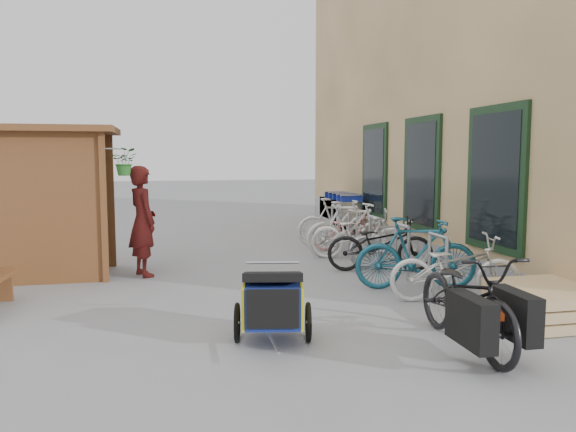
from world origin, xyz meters
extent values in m
plane|color=gray|center=(0.00, 0.00, 0.00)|extent=(80.00, 80.00, 0.00)
cube|color=#DFB680|center=(6.50, 4.50, 3.50)|extent=(6.00, 13.00, 7.00)
cube|color=gray|center=(3.58, 4.50, 0.15)|extent=(0.18, 13.00, 0.30)
cube|color=black|center=(3.47, 0.50, 1.60)|extent=(0.06, 1.50, 2.20)
cube|color=black|center=(3.44, 0.50, 1.60)|extent=(0.02, 1.25, 1.95)
cube|color=black|center=(3.47, 3.00, 1.60)|extent=(0.06, 1.50, 2.20)
cube|color=black|center=(3.44, 3.00, 1.60)|extent=(0.02, 1.25, 1.95)
cube|color=black|center=(3.47, 5.50, 1.60)|extent=(0.06, 1.50, 2.20)
cube|color=black|center=(3.44, 5.50, 1.60)|extent=(0.02, 1.25, 1.95)
cube|color=brown|center=(-2.30, 1.85, 1.15)|extent=(0.09, 0.09, 2.30)
cube|color=brown|center=(-4.10, 3.15, 1.15)|extent=(0.09, 0.09, 2.30)
cube|color=brown|center=(-2.30, 3.15, 1.15)|extent=(0.09, 0.09, 2.30)
cube|color=brown|center=(-3.20, 1.88, 1.15)|extent=(1.80, 0.05, 2.30)
cube|color=brown|center=(-3.20, 3.12, 1.15)|extent=(1.80, 0.05, 2.30)
cube|color=brown|center=(-3.20, 2.50, 2.35)|extent=(2.15, 1.65, 0.10)
cube|color=brown|center=(-3.40, 2.50, 0.90)|extent=(1.30, 1.15, 0.04)
cube|color=brown|center=(-3.40, 2.50, 1.50)|extent=(1.30, 1.15, 0.04)
cylinder|color=#A5A8AD|center=(-2.12, 1.85, 2.05)|extent=(0.36, 0.02, 0.02)
imported|color=#246021|center=(-1.97, 1.85, 1.85)|extent=(0.38, 0.33, 0.42)
cylinder|color=#A5A8AD|center=(2.30, -0.25, 0.42)|extent=(0.05, 0.05, 0.84)
cylinder|color=#A5A8AD|center=(2.30, 0.25, 0.42)|extent=(0.05, 0.05, 0.84)
cylinder|color=#A5A8AD|center=(2.30, 0.00, 0.84)|extent=(0.05, 0.50, 0.05)
cylinder|color=#A5A8AD|center=(2.30, 0.95, 0.42)|extent=(0.05, 0.05, 0.84)
cylinder|color=#A5A8AD|center=(2.30, 1.45, 0.42)|extent=(0.05, 0.05, 0.84)
cylinder|color=#A5A8AD|center=(2.30, 1.20, 0.84)|extent=(0.05, 0.50, 0.05)
cylinder|color=#A5A8AD|center=(2.30, 2.15, 0.42)|extent=(0.05, 0.05, 0.84)
cylinder|color=#A5A8AD|center=(2.30, 2.65, 0.42)|extent=(0.05, 0.05, 0.84)
cylinder|color=#A5A8AD|center=(2.30, 2.40, 0.84)|extent=(0.05, 0.50, 0.05)
cylinder|color=#A5A8AD|center=(2.30, 3.35, 0.42)|extent=(0.05, 0.05, 0.84)
cylinder|color=#A5A8AD|center=(2.30, 3.85, 0.42)|extent=(0.05, 0.05, 0.84)
cylinder|color=#A5A8AD|center=(2.30, 3.60, 0.84)|extent=(0.05, 0.50, 0.05)
cylinder|color=#A5A8AD|center=(2.30, 4.55, 0.42)|extent=(0.05, 0.05, 0.84)
cylinder|color=#A5A8AD|center=(2.30, 5.05, 0.42)|extent=(0.05, 0.05, 0.84)
cylinder|color=#A5A8AD|center=(2.30, 4.80, 0.84)|extent=(0.05, 0.50, 0.05)
cube|color=tan|center=(3.00, -1.40, 0.07)|extent=(1.00, 1.20, 0.12)
cube|color=tan|center=(3.00, -1.40, 0.21)|extent=(1.00, 1.20, 0.12)
cube|color=tan|center=(3.00, -1.40, 0.35)|extent=(1.00, 1.20, 0.12)
cube|color=silver|center=(3.00, 6.19, 0.59)|extent=(0.54, 0.84, 0.51)
cube|color=#172A9B|center=(3.00, 5.76, 0.94)|extent=(0.54, 0.04, 0.18)
cylinder|color=silver|center=(3.00, 5.73, 1.01)|extent=(0.57, 0.04, 0.04)
cylinder|color=black|center=(2.78, 5.84, 0.06)|extent=(0.04, 0.12, 0.12)
cube|color=silver|center=(3.00, 6.53, 0.59)|extent=(0.54, 0.84, 0.51)
cube|color=#172A9B|center=(3.00, 6.11, 0.94)|extent=(0.54, 0.04, 0.18)
cylinder|color=silver|center=(3.00, 6.08, 1.01)|extent=(0.57, 0.04, 0.04)
cylinder|color=black|center=(2.78, 6.19, 0.06)|extent=(0.04, 0.12, 0.12)
cube|color=silver|center=(3.00, 6.88, 0.59)|extent=(0.54, 0.84, 0.51)
cube|color=#172A9B|center=(3.00, 6.45, 0.94)|extent=(0.54, 0.04, 0.18)
cylinder|color=silver|center=(3.00, 6.43, 1.01)|extent=(0.57, 0.04, 0.04)
cylinder|color=black|center=(2.78, 6.53, 0.06)|extent=(0.04, 0.12, 0.12)
cube|color=silver|center=(3.00, 7.23, 0.59)|extent=(0.54, 0.84, 0.51)
cube|color=#172A9B|center=(3.00, 6.80, 0.94)|extent=(0.54, 0.04, 0.18)
cylinder|color=silver|center=(3.00, 6.77, 1.01)|extent=(0.57, 0.04, 0.04)
cylinder|color=black|center=(2.78, 6.88, 0.06)|extent=(0.04, 0.12, 0.12)
cube|color=silver|center=(3.00, 7.57, 0.59)|extent=(0.54, 0.84, 0.51)
cube|color=#172A9B|center=(3.00, 7.15, 0.94)|extent=(0.54, 0.04, 0.18)
cylinder|color=silver|center=(3.00, 7.12, 1.01)|extent=(0.57, 0.04, 0.04)
cylinder|color=black|center=(2.78, 7.23, 0.06)|extent=(0.04, 0.12, 0.12)
cube|color=navy|center=(-0.30, -1.43, 0.42)|extent=(0.68, 0.82, 0.43)
cube|color=gold|center=(-0.59, -1.38, 0.42)|extent=(0.16, 0.72, 0.43)
cube|color=gold|center=(-0.02, -1.49, 0.42)|extent=(0.16, 0.72, 0.43)
cube|color=black|center=(-0.38, -1.81, 0.44)|extent=(0.51, 0.12, 0.39)
cube|color=black|center=(-0.30, -1.39, 0.68)|extent=(0.72, 0.80, 0.21)
torus|color=black|center=(-0.67, -1.36, 0.20)|extent=(0.13, 0.42, 0.42)
torus|color=black|center=(0.06, -1.50, 0.20)|extent=(0.13, 0.42, 0.42)
cylinder|color=#B7B7BC|center=(-0.42, -2.04, 0.20)|extent=(0.14, 0.62, 0.03)
cylinder|color=#B7B7BC|center=(-0.23, -1.04, 0.76)|extent=(0.58, 0.14, 0.03)
imported|color=black|center=(1.56, -2.05, 0.50)|extent=(0.72, 1.93, 1.00)
cube|color=black|center=(1.30, -2.59, 0.45)|extent=(0.20, 0.65, 0.45)
cube|color=black|center=(1.80, -2.51, 0.45)|extent=(0.20, 0.65, 0.45)
cube|color=#E14B15|center=(1.55, -2.55, 0.50)|extent=(0.13, 0.18, 0.12)
imported|color=maroon|center=(-1.75, 2.21, 0.89)|extent=(0.65, 0.77, 1.79)
imported|color=silver|center=(2.36, -0.37, 0.46)|extent=(1.82, 0.95, 0.91)
imported|color=#1B566C|center=(2.16, 0.38, 0.53)|extent=(1.84, 0.87, 1.06)
imported|color=black|center=(2.14, 1.73, 0.47)|extent=(1.87, 1.02, 0.93)
imported|color=silver|center=(2.42, 1.98, 0.44)|extent=(1.50, 0.52, 0.89)
imported|color=silver|center=(2.19, 2.91, 0.48)|extent=(1.93, 1.22, 0.96)
imported|color=silver|center=(2.12, 3.26, 0.54)|extent=(1.81, 0.59, 1.08)
imported|color=pink|center=(2.31, 4.05, 0.41)|extent=(1.64, 0.85, 0.82)
imported|color=silver|center=(2.23, 4.38, 0.53)|extent=(1.81, 0.79, 1.05)
camera|label=1|loc=(-1.37, -7.06, 1.92)|focal=35.00mm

